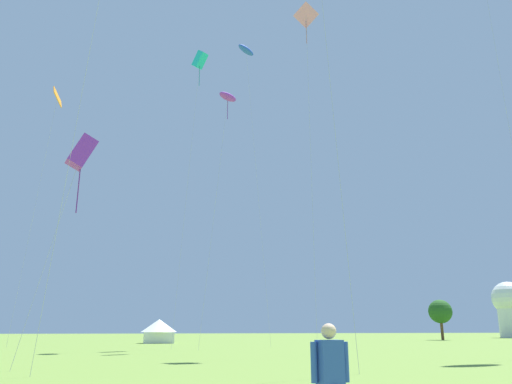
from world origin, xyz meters
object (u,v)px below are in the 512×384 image
(tree_distant_left, at_px, (440,312))
(festival_tent_center, at_px, (159,330))
(kite_purple_parafoil, at_px, (228,98))
(kite_blue_parafoil, at_px, (246,51))
(kite_pink_diamond, at_px, (306,21))
(kite_cyan_box, at_px, (200,61))
(kite_purple_box, at_px, (82,153))
(observatory_dome, at_px, (510,306))
(kite_orange_diamond, at_px, (57,99))

(tree_distant_left, bearing_deg, festival_tent_center, -170.38)
(kite_purple_parafoil, distance_m, kite_blue_parafoil, 12.83)
(kite_pink_diamond, height_order, kite_blue_parafoil, kite_blue_parafoil)
(kite_cyan_box, xyz_separation_m, kite_pink_diamond, (7.14, -12.16, -2.20))
(festival_tent_center, height_order, tree_distant_left, tree_distant_left)
(kite_purple_box, xyz_separation_m, observatory_dome, (76.24, 60.00, -4.38))
(kite_purple_parafoil, distance_m, kite_purple_box, 23.26)
(festival_tent_center, relative_size, tree_distant_left, 0.70)
(observatory_dome, bearing_deg, kite_purple_box, -141.80)
(kite_pink_diamond, height_order, kite_purple_box, kite_pink_diamond)
(kite_orange_diamond, xyz_separation_m, kite_pink_diamond, (21.99, -22.03, -0.76))
(kite_purple_parafoil, bearing_deg, festival_tent_center, 100.38)
(kite_cyan_box, distance_m, kite_blue_parafoil, 8.07)
(kite_pink_diamond, distance_m, kite_blue_parafoil, 17.25)
(kite_orange_diamond, bearing_deg, kite_purple_parafoil, -38.31)
(kite_cyan_box, xyz_separation_m, festival_tent_center, (-1.66, 17.88, -26.73))
(kite_purple_box, distance_m, tree_distant_left, 68.57)
(kite_purple_parafoil, relative_size, kite_blue_parafoil, 0.70)
(festival_tent_center, xyz_separation_m, observatory_dome, (69.48, 21.85, 4.45))
(festival_tent_center, bearing_deg, kite_pink_diamond, -73.67)
(kite_purple_parafoil, height_order, kite_purple_box, kite_purple_parafoil)
(kite_purple_parafoil, bearing_deg, kite_orange_diamond, 141.69)
(tree_distant_left, bearing_deg, kite_blue_parafoil, -149.54)
(kite_blue_parafoil, distance_m, observatory_dome, 76.47)
(kite_pink_diamond, bearing_deg, kite_blue_parafoil, 94.99)
(kite_blue_parafoil, height_order, tree_distant_left, kite_blue_parafoil)
(kite_purple_parafoil, height_order, tree_distant_left, kite_purple_parafoil)
(kite_orange_diamond, height_order, kite_pink_diamond, kite_orange_diamond)
(kite_cyan_box, distance_m, kite_pink_diamond, 14.27)
(kite_purple_box, bearing_deg, kite_pink_diamond, 27.53)
(kite_blue_parafoil, distance_m, tree_distant_left, 51.04)
(kite_orange_diamond, xyz_separation_m, festival_tent_center, (13.19, 8.00, -25.28))
(observatory_dome, height_order, tree_distant_left, observatory_dome)
(kite_blue_parafoil, bearing_deg, observatory_dome, 30.07)
(kite_purple_parafoil, bearing_deg, kite_cyan_box, 121.91)
(kite_purple_box, xyz_separation_m, tree_distant_left, (50.83, 45.62, -6.10))
(kite_purple_parafoil, relative_size, kite_pink_diamond, 0.84)
(kite_cyan_box, height_order, kite_orange_diamond, kite_cyan_box)
(kite_cyan_box, relative_size, tree_distant_left, 4.76)
(observatory_dome, bearing_deg, festival_tent_center, -162.54)
(kite_blue_parafoil, relative_size, tree_distant_left, 5.36)
(kite_pink_diamond, relative_size, festival_tent_center, 6.40)
(kite_orange_diamond, relative_size, kite_purple_box, 2.50)
(kite_purple_box, relative_size, observatory_dome, 1.05)
(kite_cyan_box, bearing_deg, tree_distant_left, 30.87)
(kite_pink_diamond, bearing_deg, kite_purple_parafoil, 119.74)
(kite_cyan_box, height_order, kite_purple_box, kite_cyan_box)
(kite_purple_parafoil, distance_m, kite_pink_diamond, 10.37)
(kite_orange_diamond, distance_m, tree_distant_left, 63.44)
(festival_tent_center, bearing_deg, kite_purple_box, -100.05)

